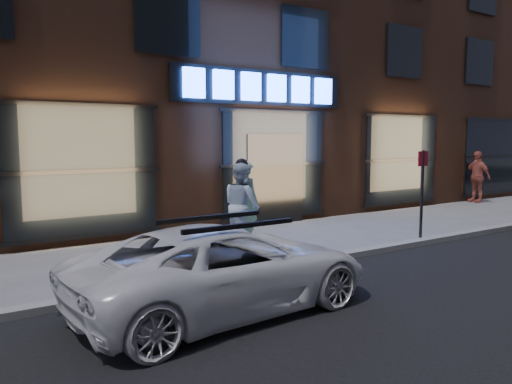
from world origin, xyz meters
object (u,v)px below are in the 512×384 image
at_px(white_suv, 225,268).
at_px(man_cap, 242,205).
at_px(passerby, 477,177).
at_px(man_bowtie, 246,203).
at_px(sign_post, 422,187).

bearing_deg(white_suv, man_cap, -39.15).
distance_m(passerby, white_suv, 13.98).
distance_m(man_bowtie, white_suv, 4.25).
height_order(man_bowtie, man_cap, man_bowtie).
relative_size(man_bowtie, white_suv, 0.43).
bearing_deg(sign_post, white_suv, -169.40).
height_order(man_cap, sign_post, sign_post).
distance_m(man_cap, passerby, 11.00).
bearing_deg(man_bowtie, white_suv, 131.85).
relative_size(white_suv, sign_post, 2.05).
relative_size(man_cap, white_suv, 0.43).
bearing_deg(passerby, sign_post, -59.50).
bearing_deg(man_bowtie, sign_post, -134.13).
bearing_deg(sign_post, man_cap, 150.01).
distance_m(man_bowtie, passerby, 10.71).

